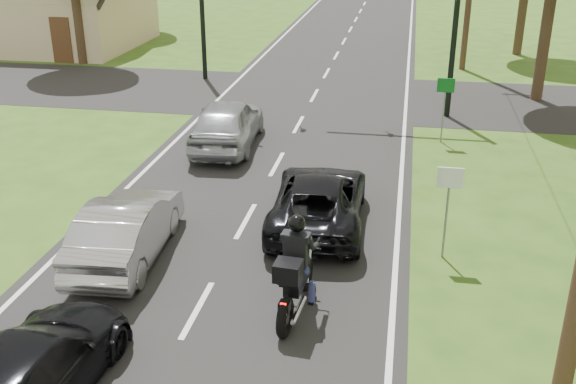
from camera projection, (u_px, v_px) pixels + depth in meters
The scene contains 12 objects.
ground at pixel (197, 310), 12.93m from camera, with size 140.00×140.00×0.00m, color #2F5016.
road at pixel (288, 143), 21.98m from camera, with size 8.00×100.00×0.01m, color black.
cross_road at pixel (314, 96), 27.41m from camera, with size 60.00×7.00×0.01m, color black.
motorcycle_rider at pixel (295, 276), 12.54m from camera, with size 0.69×2.36×2.04m.
dark_suv at pixel (319, 199), 16.15m from camera, with size 2.14×4.63×1.29m, color black.
silver_sedan at pixel (127, 229), 14.59m from camera, with size 1.46×4.20×1.38m, color #B5B5BA.
silver_suv at pixel (227, 123), 21.37m from camera, with size 1.85×4.59×1.57m, color #A3A6AB.
dark_car_behind at pixel (32, 370), 10.28m from camera, with size 1.72×4.24×1.23m, color black.
signal_pole_far at pixel (202, 10), 28.88m from camera, with size 0.20×0.20×6.00m, color black.
sign_white at pixel (449, 191), 14.24m from camera, with size 0.55×0.07×2.12m.
sign_green at pixel (445, 94), 21.44m from camera, with size 0.55×0.07×2.12m.
house at pixel (44, 12), 36.54m from camera, with size 10.20×8.00×4.84m.
Camera 1 is at (3.65, -10.51, 7.18)m, focal length 42.00 mm.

